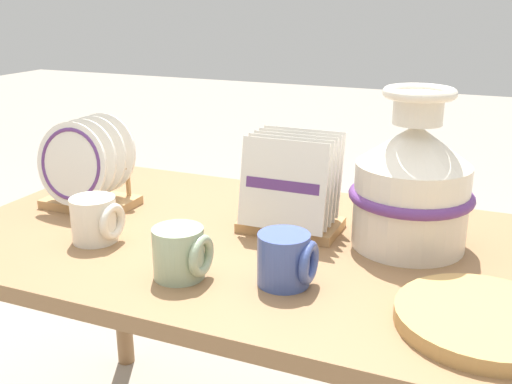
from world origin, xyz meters
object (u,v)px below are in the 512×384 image
(dish_rack_square_plates, at_px, (292,194))
(mug_cobalt_glaze, at_px, (286,259))
(dish_rack_round_plates, at_px, (86,173))
(mug_sage_glaze, at_px, (181,253))
(mug_cream_glaze, at_px, (96,220))
(wicker_charger_stack, at_px, (483,319))
(ceramic_vase, at_px, (412,182))

(dish_rack_square_plates, relative_size, mug_cobalt_glaze, 2.09)
(dish_rack_round_plates, distance_m, mug_sage_glaze, 0.49)
(mug_cream_glaze, bearing_deg, mug_cobalt_glaze, -3.95)
(dish_rack_square_plates, height_order, mug_cream_glaze, dish_rack_square_plates)
(mug_sage_glaze, bearing_deg, mug_cream_glaze, 162.43)
(mug_cobalt_glaze, bearing_deg, dish_rack_square_plates, 107.90)
(dish_rack_square_plates, height_order, wicker_charger_stack, dish_rack_square_plates)
(dish_rack_round_plates, relative_size, mug_cream_glaze, 2.13)
(mug_cobalt_glaze, xyz_separation_m, mug_sage_glaze, (-0.20, -0.05, 0.00))
(mug_cobalt_glaze, bearing_deg, mug_sage_glaze, -165.33)
(dish_rack_square_plates, xyz_separation_m, mug_cream_glaze, (-0.37, -0.23, -0.04))
(dish_rack_square_plates, bearing_deg, mug_cream_glaze, -147.81)
(mug_sage_glaze, bearing_deg, dish_rack_square_plates, 70.84)
(dish_rack_round_plates, distance_m, dish_rack_square_plates, 0.53)
(dish_rack_round_plates, bearing_deg, mug_sage_glaze, -31.49)
(wicker_charger_stack, bearing_deg, mug_sage_glaze, -176.49)
(dish_rack_round_plates, relative_size, dish_rack_square_plates, 1.02)
(dish_rack_round_plates, bearing_deg, dish_rack_square_plates, 6.36)
(wicker_charger_stack, height_order, mug_cream_glaze, mug_cream_glaze)
(mug_cream_glaze, relative_size, mug_sage_glaze, 1.00)
(mug_cream_glaze, relative_size, mug_cobalt_glaze, 1.00)
(dish_rack_round_plates, xyz_separation_m, mug_sage_glaze, (0.42, -0.26, -0.04))
(dish_rack_round_plates, height_order, mug_sage_glaze, dish_rack_round_plates)
(ceramic_vase, height_order, mug_cream_glaze, ceramic_vase)
(ceramic_vase, bearing_deg, mug_cobalt_glaze, -122.94)
(ceramic_vase, bearing_deg, dish_rack_square_plates, -177.66)
(mug_cream_glaze, bearing_deg, dish_rack_round_plates, 132.29)
(dish_rack_square_plates, xyz_separation_m, mug_cobalt_glaze, (0.09, -0.26, -0.04))
(ceramic_vase, distance_m, mug_sage_glaze, 0.50)
(dish_rack_square_plates, xyz_separation_m, wicker_charger_stack, (0.44, -0.28, -0.07))
(ceramic_vase, height_order, dish_rack_square_plates, ceramic_vase)
(dish_rack_round_plates, xyz_separation_m, mug_cobalt_glaze, (0.61, -0.21, -0.04))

